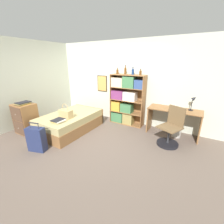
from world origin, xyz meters
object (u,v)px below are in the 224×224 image
Objects in this scene: dresser at (26,119)px; bed at (71,122)px; handbag at (66,113)px; waste_bin at (177,131)px; desk_lamp at (193,101)px; bottle_blue at (140,73)px; bottle_green at (117,72)px; desk at (174,117)px; suitcase at (36,139)px; magazine_pile_on_dresser at (23,103)px; bottle_brown at (125,71)px; bookcase at (125,100)px; desk_chair at (170,133)px; bottle_clear at (133,72)px; book_stack_on_bed at (58,120)px.

bed is at bearing 38.80° from dresser.
handbag is 1.33× the size of waste_bin.
bed is 1.25m from dresser.
bed is 3.42m from desk_lamp.
bottle_blue is (1.50, 1.56, 1.04)m from handbag.
bottle_green is 0.14× the size of desk.
suitcase reaches higher than bed.
bottle_brown reaches higher than magazine_pile_on_dresser.
bookcase reaches higher than desk_lamp.
waste_bin is at bearing 41.61° from suitcase.
desk_chair is at bearing -20.09° from bottle_green.
dresser is at bearing -151.37° from desk.
bottle_clear reaches higher than bottle_green.
suitcase is (0.02, -0.94, -0.33)m from handbag.
bottle_green is 0.64× the size of waste_bin.
bookcase is 8.80× the size of bottle_blue.
bottle_green reaches higher than bookcase.
dresser is 3.07× the size of bottle_brown.
book_stack_on_bed is 0.23× the size of desk.
handbag is 2.29m from bottle_clear.
bookcase is at bearing -179.67° from bottle_blue.
desk_chair is 0.55m from waste_bin.
waste_bin is at bearing 22.42° from bed.
desk_chair is 3.21× the size of waste_bin.
bottle_brown is 0.51m from bottle_blue.
dresser is 0.46m from magazine_pile_on_dresser.
magazine_pile_on_dresser is 3.95m from desk_chair.
desk_lamp is at bearing -1.24° from bottle_clear.
desk is 0.63m from desk_lamp.
bottle_green is at bearing 49.78° from magazine_pile_on_dresser.
magazine_pile_on_dresser is at bearing -169.25° from book_stack_on_bed.
bottle_brown is 2.30m from waste_bin.
bottle_clear is at bearing 44.85° from bed.
bottle_clear reaches higher than desk_chair.
magazine_pile_on_dresser is at bearing -158.74° from desk_chair.
bottle_green is at bearing 175.01° from bookcase.
bottle_green is 2.48m from waste_bin.
desk_lamp is (1.92, 0.02, 0.22)m from bookcase.
handbag is 0.29× the size of desk.
book_stack_on_bed is 1.15× the size of bottle_brown.
bottle_green is at bearing 179.84° from desk_lamp.
waste_bin is (1.65, -0.13, -0.65)m from bookcase.
desk_lamp is 0.42× the size of desk_chair.
handbag is 0.57× the size of suitcase.
suitcase is at bearing -139.31° from desk_lamp.
desk reaches higher than waste_bin.
bottle_green reaches higher than bottle_blue.
bed is 1.81m from bookcase.
suitcase is 2.74m from bookcase.
desk reaches higher than suitcase.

